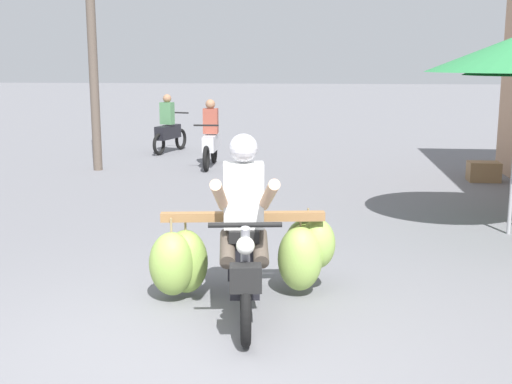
{
  "coord_description": "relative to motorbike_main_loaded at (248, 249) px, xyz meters",
  "views": [
    {
      "loc": [
        0.99,
        -4.51,
        2.18
      ],
      "look_at": [
        0.33,
        1.87,
        0.9
      ],
      "focal_mm": 46.27,
      "sensor_mm": 36.0,
      "label": 1
    }
  ],
  "objects": [
    {
      "name": "motorbike_distant_ahead_right",
      "position": [
        -1.68,
        7.76,
        0.07
      ],
      "size": [
        0.5,
        1.62,
        1.4
      ],
      "color": "black",
      "rests_on": "ground"
    },
    {
      "name": "ground_plane",
      "position": [
        -0.32,
        -1.21,
        -0.5
      ],
      "size": [
        120.0,
        120.0,
        0.0
      ],
      "primitive_type": "plane",
      "color": "slate"
    },
    {
      "name": "utility_pole",
      "position": [
        -3.88,
        7.09,
        2.76
      ],
      "size": [
        0.18,
        0.18,
        6.52
      ],
      "primitive_type": "cylinder",
      "color": "brown",
      "rests_on": "ground"
    },
    {
      "name": "motorbike_distant_ahead_left",
      "position": [
        -3.05,
        9.77,
        0.07
      ],
      "size": [
        0.64,
        1.58,
        1.4
      ],
      "color": "black",
      "rests_on": "ground"
    },
    {
      "name": "motorbike_main_loaded",
      "position": [
        0.0,
        0.0,
        0.0
      ],
      "size": [
        1.73,
        1.89,
        1.58
      ],
      "color": "black",
      "rests_on": "ground"
    },
    {
      "name": "produce_crate",
      "position": [
        3.6,
        6.58,
        -0.32
      ],
      "size": [
        0.56,
        0.4,
        0.36
      ],
      "primitive_type": "cube",
      "color": "olive",
      "rests_on": "ground"
    }
  ]
}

